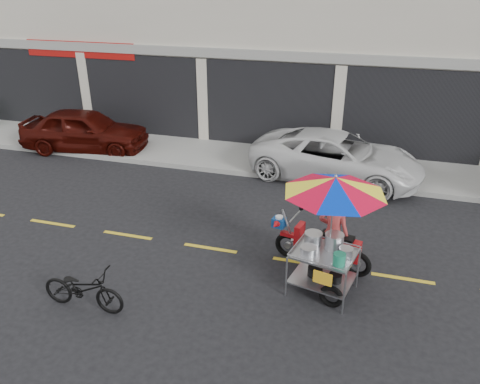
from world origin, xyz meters
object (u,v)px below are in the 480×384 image
(maroon_sedan, at_px, (85,130))
(food_vendor_rig, at_px, (332,214))
(near_bicycle, at_px, (83,289))
(white_pickup, at_px, (336,157))

(maroon_sedan, height_order, food_vendor_rig, food_vendor_rig)
(near_bicycle, xyz_separation_m, food_vendor_rig, (4.03, 1.97, 1.08))
(maroon_sedan, relative_size, near_bicycle, 2.64)
(food_vendor_rig, bearing_deg, maroon_sedan, 161.13)
(maroon_sedan, bearing_deg, food_vendor_rig, -129.24)
(near_bicycle, height_order, food_vendor_rig, food_vendor_rig)
(near_bicycle, distance_m, food_vendor_rig, 4.62)
(maroon_sedan, distance_m, white_pickup, 8.25)
(maroon_sedan, xyz_separation_m, white_pickup, (8.25, -0.11, -0.03))
(white_pickup, xyz_separation_m, food_vendor_rig, (0.34, -5.11, 0.81))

